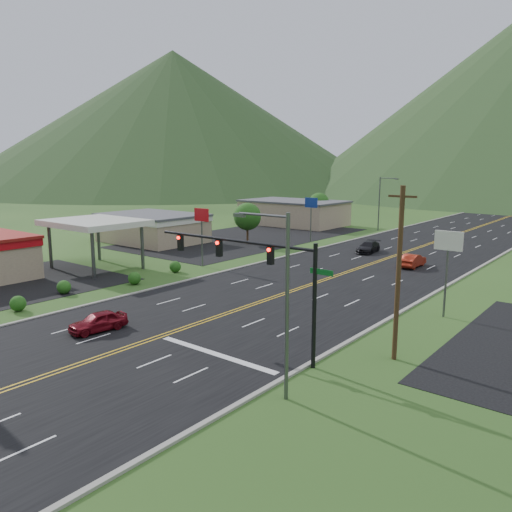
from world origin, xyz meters
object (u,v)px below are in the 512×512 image
Objects in this scene: traffic_signal at (257,265)px; streetlight_east at (282,294)px; car_red_near at (98,322)px; car_red_far at (413,261)px; gas_canopy at (95,224)px; car_dark_mid at (368,247)px; streetlight_west at (381,200)px.

streetlight_east is at bearing -40.39° from traffic_signal.
streetlight_east is at bearing 8.49° from car_red_near.
car_red_far reaches higher than car_red_near.
car_red_near is 34.96m from car_red_far.
car_red_near is (-15.26, 0.09, -4.52)m from streetlight_east.
gas_canopy is 21.93m from car_red_near.
car_dark_mid is 1.09× the size of car_red_far.
traffic_signal is 1.31× the size of gas_canopy.
gas_canopy reaches higher than car_dark_mid.
car_red_far is at bearing 94.18° from traffic_signal.
traffic_signal is 3.36× the size of car_red_near.
streetlight_west is at bearing 106.04° from car_red_near.
car_red_near is (17.92, -11.91, -4.21)m from gas_canopy.
gas_canopy reaches higher than car_red_far.
streetlight_west is 60.56m from car_red_near.
streetlight_east is 2.31× the size of car_red_near.
car_red_near is 0.89× the size of car_red_far.
streetlight_east is 15.91m from car_red_near.
gas_canopy reaches higher than car_red_near.
streetlight_west is 22.69m from car_dark_mid.
car_dark_mid reaches higher than car_red_near.
streetlight_west is (-18.16, 56.00, -0.15)m from traffic_signal.
car_dark_mid is (18.40, 27.28, -4.18)m from gas_canopy.
car_dark_mid is at bearing -34.50° from car_red_far.
gas_canopy is at bearing 155.20° from car_red_near.
car_red_far is (-6.89, 34.03, -4.46)m from streetlight_east.
car_red_near is 0.82× the size of car_dark_mid.
gas_canopy is 2.28× the size of car_red_far.
car_red_near is at bearing -97.75° from car_dark_mid.
car_red_far is (-2.19, 30.03, -4.61)m from traffic_signal.
gas_canopy is 2.57× the size of car_red_near.
streetlight_east is (4.70, -4.00, -0.15)m from traffic_signal.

